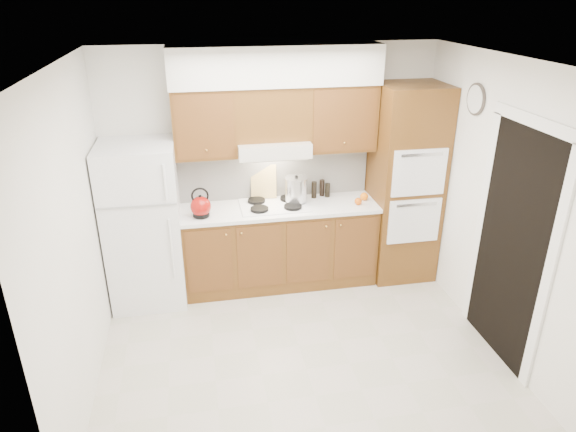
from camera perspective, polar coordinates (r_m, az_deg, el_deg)
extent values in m
plane|color=#BDB4A6|center=(5.01, 1.21, -14.21)|extent=(3.60, 3.60, 0.00)
plane|color=white|center=(3.97, 1.54, 16.80)|extent=(3.60, 3.60, 0.00)
cube|color=white|center=(5.70, -1.78, 5.60)|extent=(3.60, 0.02, 2.60)
cube|color=white|center=(4.36, -22.51, -2.32)|extent=(0.02, 3.00, 2.60)
cube|color=white|center=(5.00, 22.00, 1.09)|extent=(0.02, 3.00, 2.60)
cube|color=white|center=(5.50, -15.73, -0.99)|extent=(0.75, 0.72, 1.72)
cube|color=brown|center=(5.76, -0.95, -3.36)|extent=(2.11, 0.60, 0.90)
cube|color=white|center=(5.55, -0.97, 0.91)|extent=(2.13, 0.62, 0.04)
cube|color=white|center=(5.72, -1.49, 4.81)|extent=(2.11, 0.03, 0.56)
cube|color=brown|center=(5.86, 12.83, 3.45)|extent=(0.70, 0.65, 2.20)
cube|color=brown|center=(5.33, -9.29, 10.15)|extent=(0.63, 0.33, 0.70)
cube|color=brown|center=(5.55, 5.87, 10.88)|extent=(0.73, 0.33, 0.70)
cube|color=silver|center=(5.41, -1.70, 7.62)|extent=(0.75, 0.45, 0.15)
cube|color=brown|center=(5.38, -1.85, 11.38)|extent=(0.75, 0.33, 0.55)
cube|color=silver|center=(5.29, -1.33, 16.40)|extent=(2.13, 0.36, 0.40)
cube|color=white|center=(5.56, -1.51, 1.19)|extent=(0.74, 0.50, 0.01)
cube|color=black|center=(4.83, 23.54, -3.26)|extent=(0.02, 0.90, 2.10)
cylinder|color=#3F3833|center=(5.21, 20.16, 12.08)|extent=(0.02, 0.30, 0.30)
sphere|color=maroon|center=(5.32, -9.67, 1.06)|extent=(0.27, 0.27, 0.21)
cube|color=tan|center=(5.69, -2.73, 3.85)|extent=(0.29, 0.13, 0.37)
cylinder|color=silver|center=(5.58, 0.92, 2.98)|extent=(0.31, 0.31, 0.25)
cylinder|color=black|center=(5.82, 3.80, 3.15)|extent=(0.06, 0.06, 0.19)
cylinder|color=black|center=(5.75, 2.91, 2.92)|extent=(0.06, 0.06, 0.19)
cylinder|color=black|center=(5.79, 4.41, 2.89)|extent=(0.06, 0.06, 0.16)
sphere|color=orange|center=(5.75, 8.46, 2.16)|extent=(0.12, 0.12, 0.09)
sphere|color=#D55A0B|center=(5.62, 7.80, 1.63)|extent=(0.08, 0.08, 0.08)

